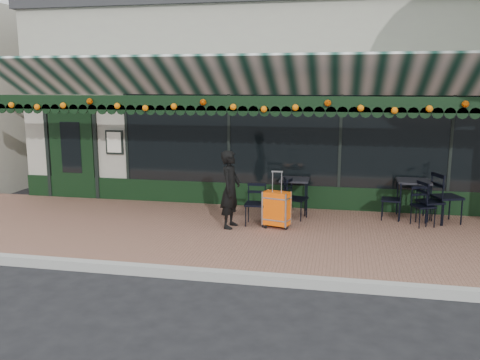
% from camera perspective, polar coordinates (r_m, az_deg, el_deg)
% --- Properties ---
extents(ground, '(80.00, 80.00, 0.00)m').
position_cam_1_polar(ground, '(7.57, -0.35, -11.13)').
color(ground, black).
rests_on(ground, ground).
extents(sidewalk, '(18.00, 4.00, 0.15)m').
position_cam_1_polar(sidewalk, '(9.40, 2.15, -6.24)').
color(sidewalk, brown).
rests_on(sidewalk, ground).
extents(curb, '(18.00, 0.16, 0.15)m').
position_cam_1_polar(curb, '(7.47, -0.48, -10.82)').
color(curb, '#9E9E99').
rests_on(curb, ground).
extents(restaurant_building, '(12.00, 9.60, 4.50)m').
position_cam_1_polar(restaurant_building, '(14.79, 5.90, 8.56)').
color(restaurant_building, '#A3A18D').
rests_on(restaurant_building, ground).
extents(woman, '(0.41, 0.57, 1.46)m').
position_cam_1_polar(woman, '(9.48, -1.09, -1.06)').
color(woman, black).
rests_on(woman, sidewalk).
extents(suitcase, '(0.52, 0.38, 1.08)m').
position_cam_1_polar(suitcase, '(9.55, 4.14, -3.27)').
color(suitcase, '#F95807').
rests_on(suitcase, sidewalk).
extents(cafe_table_a, '(0.64, 0.64, 0.78)m').
position_cam_1_polar(cafe_table_a, '(10.69, 18.91, -0.43)').
color(cafe_table_a, black).
rests_on(cafe_table_a, sidewalk).
extents(cafe_table_b, '(0.59, 0.59, 0.73)m').
position_cam_1_polar(cafe_table_b, '(10.62, 6.15, -0.26)').
color(cafe_table_b, black).
rests_on(cafe_table_b, sidewalk).
extents(chair_a_left, '(0.44, 0.44, 0.79)m').
position_cam_1_polar(chair_a_left, '(10.54, 16.61, -2.18)').
color(chair_a_left, black).
rests_on(chair_a_left, sidewalk).
extents(chair_a_right, '(0.57, 0.57, 0.86)m').
position_cam_1_polar(chair_a_right, '(10.42, 20.58, -2.37)').
color(chair_a_right, black).
rests_on(chair_a_right, sidewalk).
extents(chair_a_front, '(0.50, 0.50, 0.76)m').
position_cam_1_polar(chair_a_front, '(10.25, 19.89, -2.82)').
color(chair_a_front, black).
rests_on(chair_a_front, sidewalk).
extents(chair_a_extra, '(0.64, 0.64, 1.00)m').
position_cam_1_polar(chair_a_extra, '(10.63, 22.20, -1.84)').
color(chair_a_extra, black).
rests_on(chair_a_extra, sidewalk).
extents(chair_b_left, '(0.52, 0.52, 0.84)m').
position_cam_1_polar(chair_b_left, '(10.19, 4.11, -2.05)').
color(chair_b_left, black).
rests_on(chair_b_left, sidewalk).
extents(chair_b_right, '(0.50, 0.50, 0.80)m').
position_cam_1_polar(chair_b_right, '(10.22, 6.34, -2.15)').
color(chair_b_right, black).
rests_on(chair_b_right, sidewalk).
extents(chair_b_front, '(0.41, 0.41, 0.80)m').
position_cam_1_polar(chair_b_front, '(9.72, 1.76, -2.76)').
color(chair_b_front, black).
rests_on(chair_b_front, sidewalk).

